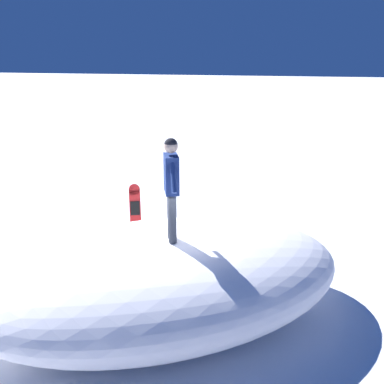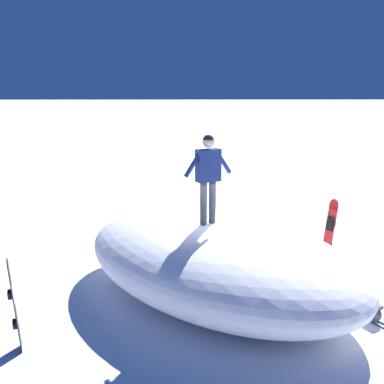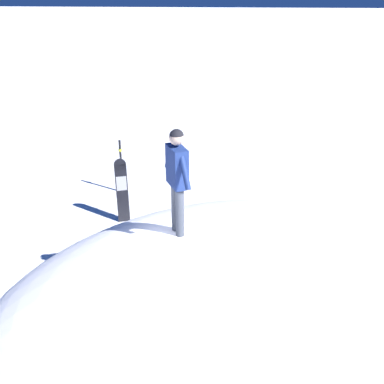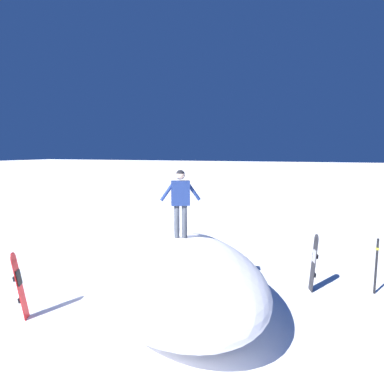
{
  "view_description": "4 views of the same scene",
  "coord_description": "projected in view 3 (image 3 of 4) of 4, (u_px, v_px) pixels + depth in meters",
  "views": [
    {
      "loc": [
        7.3,
        3.13,
        4.71
      ],
      "look_at": [
        0.49,
        0.8,
        2.54
      ],
      "focal_mm": 41.69,
      "sensor_mm": 36.0,
      "label": 1
    },
    {
      "loc": [
        1.08,
        9.79,
        4.46
      ],
      "look_at": [
        0.98,
        -0.1,
        2.21
      ],
      "focal_mm": 45.22,
      "sensor_mm": 36.0,
      "label": 2
    },
    {
      "loc": [
        -5.53,
        -0.33,
        5.41
      ],
      "look_at": [
        0.31,
        0.23,
        2.62
      ],
      "focal_mm": 40.85,
      "sensor_mm": 36.0,
      "label": 3
    },
    {
      "loc": [
        3.86,
        -7.12,
        3.95
      ],
      "look_at": [
        0.85,
        0.87,
        2.87
      ],
      "focal_mm": 30.22,
      "sensor_mm": 36.0,
      "label": 4
    }
  ],
  "objects": [
    {
      "name": "ground",
      "position": [
        204.0,
        341.0,
        7.33
      ],
      "size": [
        240.0,
        240.0,
        0.0
      ],
      "primitive_type": "plane",
      "color": "white"
    },
    {
      "name": "snow_mound",
      "position": [
        190.0,
        282.0,
        7.41
      ],
      "size": [
        7.68,
        7.96,
        1.7
      ],
      "primitive_type": "ellipsoid",
      "rotation": [
        0.0,
        0.0,
        2.28
      ],
      "color": "white",
      "rests_on": "ground"
    },
    {
      "name": "snowboarder_standing",
      "position": [
        177.0,
        173.0,
        6.78
      ],
      "size": [
        0.98,
        0.55,
        1.77
      ],
      "color": "#333842",
      "rests_on": "snow_mound"
    },
    {
      "name": "snowboard_secondary_upright",
      "position": [
        122.0,
        190.0,
        10.74
      ],
      "size": [
        0.23,
        0.32,
        1.65
      ],
      "color": "black",
      "rests_on": "ground"
    },
    {
      "name": "trail_marker_pole",
      "position": [
        121.0,
        165.0,
        12.24
      ],
      "size": [
        0.1,
        0.1,
        1.57
      ],
      "color": "black",
      "rests_on": "ground"
    }
  ]
}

